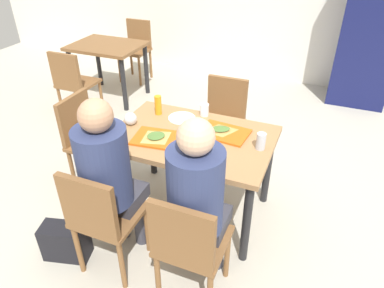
% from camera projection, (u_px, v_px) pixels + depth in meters
% --- Properties ---
extents(ground_plane, '(10.00, 10.00, 0.02)m').
position_uv_depth(ground_plane, '(192.00, 209.00, 3.03)').
color(ground_plane, '#B2AD9E').
extents(main_table, '(1.20, 0.80, 0.73)m').
position_uv_depth(main_table, '(192.00, 146.00, 2.68)').
color(main_table, '#9E7247').
rests_on(main_table, ground_plane).
extents(chair_near_left, '(0.40, 0.40, 0.86)m').
position_uv_depth(chair_near_left, '(101.00, 216.00, 2.23)').
color(chair_near_left, brown).
rests_on(chair_near_left, ground_plane).
extents(chair_near_right, '(0.40, 0.40, 0.86)m').
position_uv_depth(chair_near_right, '(188.00, 244.00, 2.04)').
color(chair_near_right, brown).
rests_on(chair_near_right, ground_plane).
extents(chair_far_side, '(0.40, 0.40, 0.86)m').
position_uv_depth(chair_far_side, '(223.00, 116.00, 3.36)').
color(chair_far_side, brown).
rests_on(chair_far_side, ground_plane).
extents(chair_left_end, '(0.40, 0.40, 0.86)m').
position_uv_depth(chair_left_end, '(87.00, 135.00, 3.06)').
color(chair_left_end, brown).
rests_on(chair_left_end, ground_plane).
extents(person_in_red, '(0.32, 0.42, 1.27)m').
position_uv_depth(person_in_red, '(109.00, 172.00, 2.21)').
color(person_in_red, '#383842').
rests_on(person_in_red, ground_plane).
extents(person_in_brown_jacket, '(0.32, 0.42, 1.27)m').
position_uv_depth(person_in_brown_jacket, '(198.00, 196.00, 2.02)').
color(person_in_brown_jacket, '#383842').
rests_on(person_in_brown_jacket, ground_plane).
extents(tray_red_near, '(0.39, 0.30, 0.02)m').
position_uv_depth(tray_red_near, '(158.00, 138.00, 2.58)').
color(tray_red_near, '#D85914').
rests_on(tray_red_near, main_table).
extents(tray_red_far, '(0.38, 0.29, 0.02)m').
position_uv_depth(tray_red_far, '(224.00, 133.00, 2.65)').
color(tray_red_far, '#D85914').
rests_on(tray_red_far, main_table).
extents(paper_plate_center, '(0.22, 0.22, 0.01)m').
position_uv_depth(paper_plate_center, '(182.00, 118.00, 2.86)').
color(paper_plate_center, white).
rests_on(paper_plate_center, main_table).
extents(paper_plate_near_edge, '(0.22, 0.22, 0.01)m').
position_uv_depth(paper_plate_near_edge, '(204.00, 156.00, 2.40)').
color(paper_plate_near_edge, white).
rests_on(paper_plate_near_edge, main_table).
extents(pizza_slice_a, '(0.25, 0.25, 0.02)m').
position_uv_depth(pizza_slice_a, '(156.00, 136.00, 2.57)').
color(pizza_slice_a, tan).
rests_on(pizza_slice_a, tray_red_near).
extents(pizza_slice_b, '(0.24, 0.22, 0.02)m').
position_uv_depth(pizza_slice_b, '(221.00, 129.00, 2.66)').
color(pizza_slice_b, '#C68C47').
rests_on(pizza_slice_b, tray_red_far).
extents(plastic_cup_a, '(0.07, 0.07, 0.10)m').
position_uv_depth(plastic_cup_a, '(204.00, 110.00, 2.88)').
color(plastic_cup_a, white).
rests_on(plastic_cup_a, main_table).
extents(plastic_cup_b, '(0.07, 0.07, 0.10)m').
position_uv_depth(plastic_cup_b, '(177.00, 155.00, 2.33)').
color(plastic_cup_b, white).
rests_on(plastic_cup_b, main_table).
extents(soda_can, '(0.07, 0.07, 0.12)m').
position_uv_depth(soda_can, '(261.00, 141.00, 2.45)').
color(soda_can, '#B7BCC6').
rests_on(soda_can, main_table).
extents(condiment_bottle, '(0.06, 0.06, 0.16)m').
position_uv_depth(condiment_bottle, '(158.00, 105.00, 2.88)').
color(condiment_bottle, orange).
rests_on(condiment_bottle, main_table).
extents(foil_bundle, '(0.10, 0.10, 0.10)m').
position_uv_depth(foil_bundle, '(131.00, 119.00, 2.75)').
color(foil_bundle, silver).
rests_on(foil_bundle, main_table).
extents(handbag, '(0.35, 0.24, 0.28)m').
position_uv_depth(handbag, '(66.00, 242.00, 2.53)').
color(handbag, black).
rests_on(handbag, ground_plane).
extents(drink_fridge, '(0.70, 0.60, 1.90)m').
position_uv_depth(drink_fridge, '(372.00, 29.00, 4.34)').
color(drink_fridge, '#14194C').
rests_on(drink_fridge, ground_plane).
extents(background_table, '(0.90, 0.70, 0.73)m').
position_uv_depth(background_table, '(108.00, 54.00, 4.61)').
color(background_table, brown).
rests_on(background_table, ground_plane).
extents(background_chair_near, '(0.40, 0.40, 0.86)m').
position_uv_depth(background_chair_near, '(73.00, 81.00, 4.09)').
color(background_chair_near, brown).
rests_on(background_chair_near, ground_plane).
extents(background_chair_far, '(0.40, 0.40, 0.86)m').
position_uv_depth(background_chair_far, '(137.00, 46.00, 5.24)').
color(background_chair_far, brown).
rests_on(background_chair_far, ground_plane).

